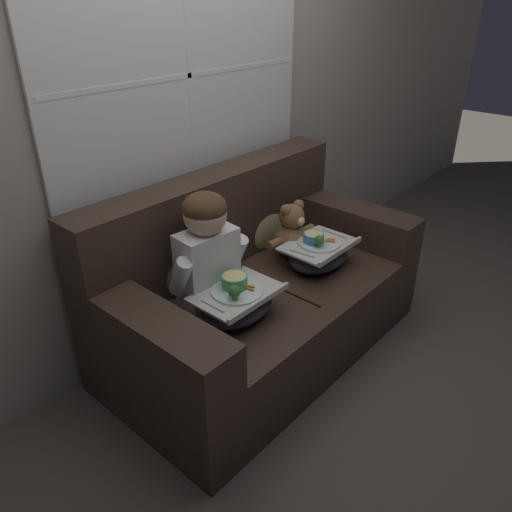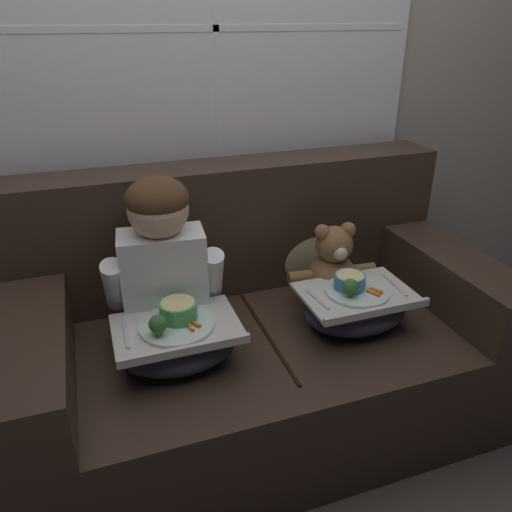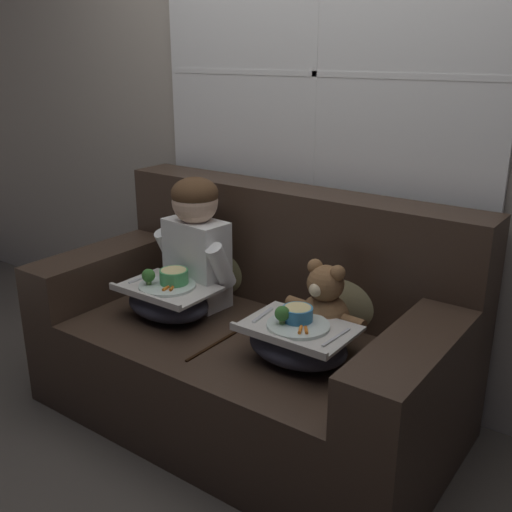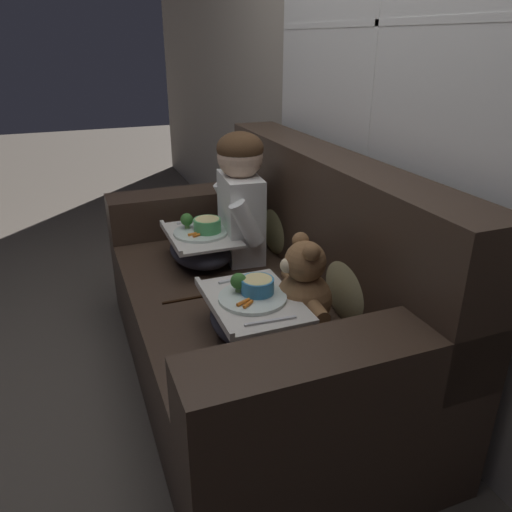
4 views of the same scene
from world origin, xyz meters
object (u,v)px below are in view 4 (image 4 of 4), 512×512
(teddy_bear, at_px, (303,289))
(lap_tray_teddy, at_px, (252,314))
(lap_tray_child, at_px, (201,246))
(throw_pillow_behind_teddy, at_px, (354,275))
(couch, at_px, (265,304))
(child_figure, at_px, (240,191))
(throw_pillow_behind_child, at_px, (281,218))

(teddy_bear, xyz_separation_m, lap_tray_teddy, (-0.00, -0.19, -0.06))
(teddy_bear, bearing_deg, lap_tray_teddy, -90.27)
(lap_tray_child, distance_m, lap_tray_teddy, 0.66)
(throw_pillow_behind_teddy, height_order, lap_tray_child, throw_pillow_behind_teddy)
(couch, distance_m, child_figure, 0.52)
(throw_pillow_behind_teddy, xyz_separation_m, lap_tray_teddy, (-0.00, -0.39, -0.08))
(throw_pillow_behind_teddy, bearing_deg, lap_tray_teddy, -90.20)
(lap_tray_child, relative_size, lap_tray_teddy, 1.00)
(teddy_bear, relative_size, lap_tray_teddy, 0.89)
(throw_pillow_behind_child, relative_size, throw_pillow_behind_teddy, 0.97)
(couch, bearing_deg, teddy_bear, 1.47)
(throw_pillow_behind_teddy, height_order, child_figure, child_figure)
(lap_tray_teddy, bearing_deg, lap_tray_child, 179.96)
(throw_pillow_behind_teddy, bearing_deg, throw_pillow_behind_child, 180.00)
(throw_pillow_behind_teddy, relative_size, lap_tray_teddy, 0.90)
(throw_pillow_behind_teddy, relative_size, lap_tray_child, 0.90)
(throw_pillow_behind_teddy, height_order, lap_tray_teddy, throw_pillow_behind_teddy)
(teddy_bear, height_order, lap_tray_child, teddy_bear)
(throw_pillow_behind_teddy, distance_m, teddy_bear, 0.21)
(throw_pillow_behind_teddy, distance_m, lap_tray_teddy, 0.40)
(couch, height_order, teddy_bear, couch)
(throw_pillow_behind_teddy, xyz_separation_m, lap_tray_child, (-0.66, -0.39, -0.08))
(couch, xyz_separation_m, teddy_bear, (0.33, 0.01, 0.23))
(throw_pillow_behind_child, bearing_deg, teddy_bear, -17.37)
(teddy_bear, xyz_separation_m, lap_tray_child, (-0.66, -0.19, -0.06))
(throw_pillow_behind_child, relative_size, lap_tray_teddy, 0.88)
(couch, xyz_separation_m, throw_pillow_behind_child, (-0.33, 0.21, 0.25))
(couch, height_order, lap_tray_child, couch)
(child_figure, bearing_deg, lap_tray_child, -89.98)
(throw_pillow_behind_teddy, bearing_deg, lap_tray_child, -149.09)
(throw_pillow_behind_child, bearing_deg, lap_tray_child, -90.01)
(lap_tray_child, bearing_deg, lap_tray_teddy, -0.04)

